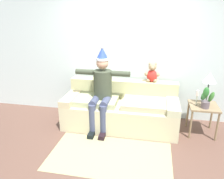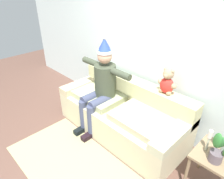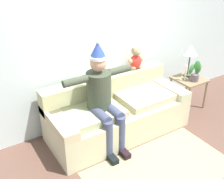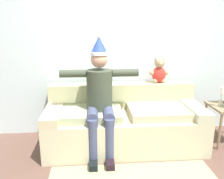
% 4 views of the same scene
% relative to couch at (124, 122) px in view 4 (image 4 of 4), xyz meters
% --- Properties ---
extents(back_wall, '(7.00, 0.10, 2.70)m').
position_rel_couch_xyz_m(back_wall, '(0.00, 0.54, 1.02)').
color(back_wall, silver).
rests_on(back_wall, ground_plane).
extents(couch, '(2.13, 0.91, 0.83)m').
position_rel_couch_xyz_m(couch, '(0.00, 0.00, 0.00)').
color(couch, beige).
rests_on(couch, ground_plane).
extents(person_seated, '(1.02, 0.77, 1.55)m').
position_rel_couch_xyz_m(person_seated, '(-0.34, -0.16, 0.46)').
color(person_seated, '#3B4232').
rests_on(person_seated, ground_plane).
extents(teddy_bear, '(0.29, 0.17, 0.38)m').
position_rel_couch_xyz_m(teddy_bear, '(0.55, 0.29, 0.67)').
color(teddy_bear, red).
rests_on(teddy_bear, couch).
extents(candle_tall, '(0.04, 0.04, 0.28)m').
position_rel_couch_xyz_m(candle_tall, '(1.35, -0.07, 0.40)').
color(candle_tall, beige).
rests_on(candle_tall, side_table).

